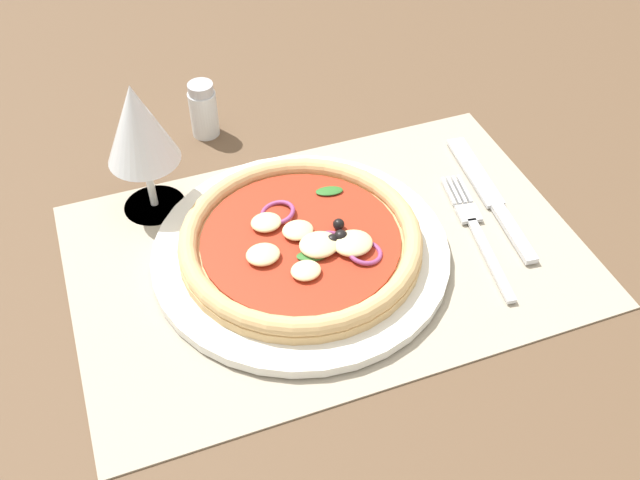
{
  "coord_description": "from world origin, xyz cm",
  "views": [
    {
      "loc": [
        -17.97,
        -46.5,
        51.93
      ],
      "look_at": [
        -0.76,
        0.0,
        2.43
      ],
      "focal_mm": 41.11,
      "sensor_mm": 36.0,
      "label": 1
    }
  ],
  "objects_px": {
    "wine_glass": "(138,127)",
    "pepper_shaker": "(203,110)",
    "pizza": "(301,240)",
    "fork": "(475,227)",
    "plate": "(301,252)",
    "knife": "(489,194)"
  },
  "relations": [
    {
      "from": "pizza",
      "to": "fork",
      "type": "bearing_deg",
      "value": -8.16
    },
    {
      "from": "wine_glass",
      "to": "pepper_shaker",
      "type": "xyz_separation_m",
      "value": [
        0.08,
        0.11,
        -0.07
      ]
    },
    {
      "from": "pizza",
      "to": "knife",
      "type": "height_order",
      "value": "pizza"
    },
    {
      "from": "fork",
      "to": "wine_glass",
      "type": "height_order",
      "value": "wine_glass"
    },
    {
      "from": "fork",
      "to": "pepper_shaker",
      "type": "xyz_separation_m",
      "value": [
        -0.21,
        0.26,
        0.03
      ]
    },
    {
      "from": "pizza",
      "to": "fork",
      "type": "distance_m",
      "value": 0.18
    },
    {
      "from": "plate",
      "to": "pepper_shaker",
      "type": "relative_size",
      "value": 4.3
    },
    {
      "from": "plate",
      "to": "pizza",
      "type": "bearing_deg",
      "value": -50.2
    },
    {
      "from": "knife",
      "to": "pepper_shaker",
      "type": "bearing_deg",
      "value": 55.28
    },
    {
      "from": "pizza",
      "to": "fork",
      "type": "xyz_separation_m",
      "value": [
        0.18,
        -0.03,
        -0.02
      ]
    },
    {
      "from": "fork",
      "to": "plate",
      "type": "bearing_deg",
      "value": 90.89
    },
    {
      "from": "pizza",
      "to": "knife",
      "type": "xyz_separation_m",
      "value": [
        0.22,
        0.01,
        -0.02
      ]
    },
    {
      "from": "pizza",
      "to": "pepper_shaker",
      "type": "height_order",
      "value": "pepper_shaker"
    },
    {
      "from": "pepper_shaker",
      "to": "knife",
      "type": "bearing_deg",
      "value": -40.73
    },
    {
      "from": "wine_glass",
      "to": "pepper_shaker",
      "type": "distance_m",
      "value": 0.15
    },
    {
      "from": "fork",
      "to": "knife",
      "type": "distance_m",
      "value": 0.05
    },
    {
      "from": "pizza",
      "to": "fork",
      "type": "height_order",
      "value": "pizza"
    },
    {
      "from": "plate",
      "to": "pizza",
      "type": "distance_m",
      "value": 0.02
    },
    {
      "from": "plate",
      "to": "wine_glass",
      "type": "bearing_deg",
      "value": 133.79
    },
    {
      "from": "pepper_shaker",
      "to": "wine_glass",
      "type": "bearing_deg",
      "value": -127.61
    },
    {
      "from": "wine_glass",
      "to": "pepper_shaker",
      "type": "bearing_deg",
      "value": 52.39
    },
    {
      "from": "pizza",
      "to": "wine_glass",
      "type": "height_order",
      "value": "wine_glass"
    }
  ]
}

